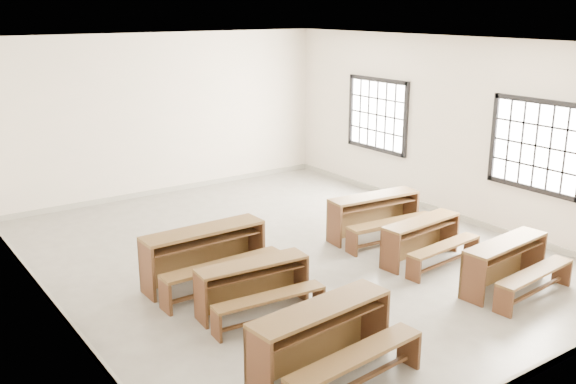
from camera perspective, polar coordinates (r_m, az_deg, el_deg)
room at (r=9.42m, az=0.45°, el=6.78°), size 8.50×8.50×3.20m
desk_set_0 at (r=6.74m, az=3.23°, el=-12.65°), size 1.73×1.01×0.75m
desk_set_1 at (r=8.03m, az=-3.01°, el=-8.14°), size 1.50×0.86×0.65m
desk_set_2 at (r=8.86m, az=-7.30°, el=-5.33°), size 1.74×0.92×0.78m
desk_set_3 at (r=9.13m, az=18.94°, el=-5.89°), size 1.55×0.90×0.67m
desk_set_4 at (r=9.77m, az=11.92°, el=-3.99°), size 1.47×0.86×0.64m
desk_set_5 at (r=10.61m, az=7.78°, el=-1.88°), size 1.67×0.97×0.72m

